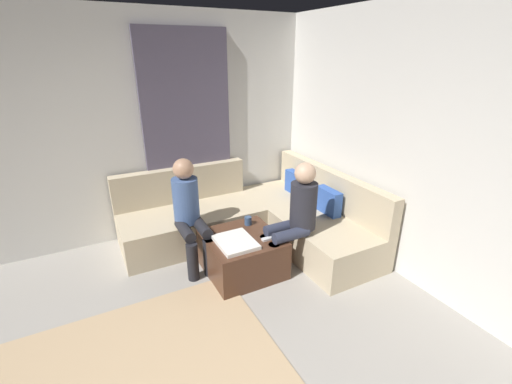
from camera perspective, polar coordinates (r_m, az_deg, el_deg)
name	(u,v)px	position (r m, az deg, el deg)	size (l,w,h in m)	color
wall_back	(502,173)	(3.30, 35.51, 2.57)	(6.00, 0.12, 2.70)	silver
wall_left	(72,137)	(4.39, -28.15, 8.05)	(0.12, 6.00, 2.70)	silver
curtain_panel	(188,135)	(4.49, -11.11, 9.19)	(0.06, 1.10, 2.50)	#595166
sectional_couch	(257,219)	(4.35, 0.14, -4.40)	(2.10, 2.55, 0.87)	#C6B593
ottoman	(242,254)	(3.77, -2.27, -10.17)	(0.76, 0.76, 0.42)	#4C2D1E
folded_blanket	(236,242)	(3.53, -3.40, -8.26)	(0.44, 0.36, 0.04)	white
coffee_mug	(248,221)	(3.89, -1.33, -4.77)	(0.08, 0.08, 0.10)	#334C72
game_remote	(269,239)	(3.61, 2.10, -7.68)	(0.05, 0.15, 0.02)	white
person_on_couch_back	(295,214)	(3.63, 6.51, -3.60)	(0.30, 0.60, 1.20)	#2D3347
person_on_couch_side	(189,210)	(3.76, -10.99, -2.91)	(0.60, 0.30, 1.20)	black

